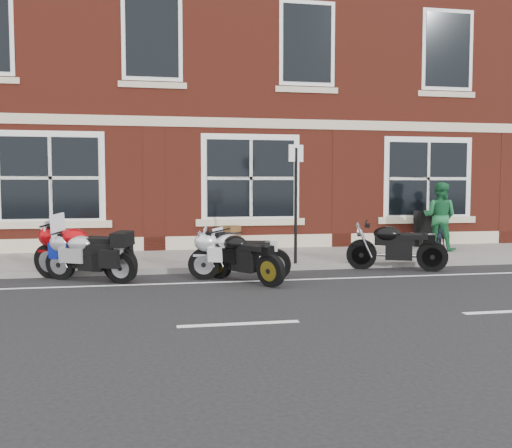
% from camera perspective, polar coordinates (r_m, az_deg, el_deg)
% --- Properties ---
extents(ground, '(80.00, 80.00, 0.00)m').
position_cam_1_polar(ground, '(10.43, -4.30, -6.03)').
color(ground, black).
rests_on(ground, ground).
extents(sidewalk, '(30.00, 3.00, 0.12)m').
position_cam_1_polar(sidewalk, '(13.37, -5.73, -3.56)').
color(sidewalk, slate).
rests_on(sidewalk, ground).
extents(kerb, '(30.00, 0.16, 0.12)m').
position_cam_1_polar(kerb, '(11.81, -5.07, -4.56)').
color(kerb, slate).
rests_on(kerb, ground).
extents(pub_building, '(24.00, 12.00, 12.00)m').
position_cam_1_polar(pub_building, '(21.16, -7.65, 15.37)').
color(pub_building, maroon).
rests_on(pub_building, ground).
extents(moto_touring_silver, '(1.74, 1.04, 1.27)m').
position_cam_1_polar(moto_touring_silver, '(11.12, -16.40, -2.88)').
color(moto_touring_silver, black).
rests_on(moto_touring_silver, ground).
extents(moto_sport_red, '(2.00, 1.19, 0.99)m').
position_cam_1_polar(moto_sport_red, '(11.29, -16.89, -2.50)').
color(moto_sport_red, black).
rests_on(moto_sport_red, ground).
extents(moto_sport_black, '(1.23, 1.64, 0.87)m').
position_cam_1_polar(moto_sport_black, '(10.56, -1.28, -3.15)').
color(moto_sport_black, black).
rests_on(moto_sport_black, ground).
extents(moto_sport_silver, '(1.93, 0.58, 0.88)m').
position_cam_1_polar(moto_sport_silver, '(10.85, -1.87, -2.94)').
color(moto_sport_silver, black).
rests_on(moto_sport_silver, ground).
extents(moto_naked_black, '(1.95, 0.99, 0.94)m').
position_cam_1_polar(moto_naked_black, '(12.39, 13.67, -2.02)').
color(moto_naked_black, black).
rests_on(moto_naked_black, ground).
extents(pedestrian_left, '(0.65, 0.59, 1.49)m').
position_cam_1_polar(pedestrian_left, '(16.00, 17.90, 0.41)').
color(pedestrian_left, black).
rests_on(pedestrian_left, sidewalk).
extents(pedestrian_right, '(1.07, 1.06, 1.75)m').
position_cam_1_polar(pedestrian_right, '(15.30, 17.90, 0.73)').
color(pedestrian_right, '#1B6034').
rests_on(pedestrian_right, sidewalk).
extents(a_board_sign, '(0.67, 0.52, 0.99)m').
position_cam_1_polar(a_board_sign, '(15.99, 16.81, -0.48)').
color(a_board_sign, black).
rests_on(a_board_sign, sidewalk).
extents(barrel_planter, '(0.57, 0.57, 0.63)m').
position_cam_1_polar(barrel_planter, '(14.57, -2.54, -1.44)').
color(barrel_planter, '#503A15').
rests_on(barrel_planter, sidewalk).
extents(parking_sign, '(0.35, 0.14, 2.53)m').
position_cam_1_polar(parking_sign, '(12.16, 4.00, 2.89)').
color(parking_sign, black).
rests_on(parking_sign, sidewalk).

